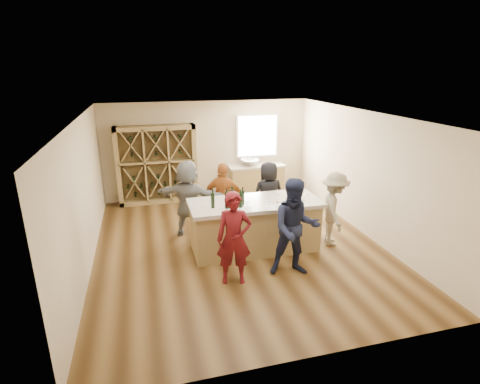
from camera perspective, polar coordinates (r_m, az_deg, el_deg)
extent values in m
cube|color=brown|center=(8.32, -0.32, -8.35)|extent=(6.00, 7.00, 0.10)
cube|color=white|center=(7.47, -0.36, 11.92)|extent=(6.00, 7.00, 0.10)
cube|color=beige|center=(11.13, -4.95, 6.50)|extent=(6.00, 0.10, 2.80)
cube|color=beige|center=(4.69, 10.83, -11.38)|extent=(6.00, 0.10, 2.80)
cube|color=beige|center=(7.64, -23.08, -0.61)|extent=(0.10, 7.00, 2.80)
cube|color=beige|center=(9.00, 18.84, 2.65)|extent=(0.10, 7.00, 2.80)
cube|color=white|center=(11.34, 2.64, 8.57)|extent=(1.30, 0.06, 1.30)
cube|color=white|center=(11.30, 2.69, 8.54)|extent=(1.18, 0.01, 1.18)
cube|color=olive|center=(10.78, -12.53, 4.08)|extent=(2.20, 0.45, 2.20)
cube|color=olive|center=(11.36, 2.47, 1.75)|extent=(1.60, 0.58, 0.86)
cube|color=#B6AA95|center=(11.24, 2.50, 3.99)|extent=(1.70, 0.62, 0.06)
imported|color=silver|center=(11.15, 1.52, 4.54)|extent=(0.54, 0.54, 0.19)
cylinder|color=silver|center=(11.31, 1.27, 5.03)|extent=(0.02, 0.02, 0.30)
cube|color=olive|center=(7.93, 2.25, -5.36)|extent=(2.60, 1.00, 1.00)
cube|color=#B6AA95|center=(7.73, 2.30, -1.70)|extent=(2.72, 1.12, 0.08)
cylinder|color=black|center=(7.33, -4.17, -1.33)|extent=(0.08, 0.08, 0.29)
cylinder|color=black|center=(7.29, -2.01, -1.23)|extent=(0.09, 0.09, 0.34)
cylinder|color=black|center=(7.42, -1.22, -0.86)|extent=(0.09, 0.09, 0.33)
cylinder|color=black|center=(7.33, 0.11, -1.27)|extent=(0.10, 0.10, 0.29)
cylinder|color=black|center=(7.47, 0.39, -0.87)|extent=(0.08, 0.08, 0.29)
cone|color=white|center=(7.21, 1.08, -2.19)|extent=(0.07, 0.07, 0.16)
cone|color=white|center=(7.32, 4.49, -1.89)|extent=(0.08, 0.08, 0.17)
cone|color=white|center=(7.50, 8.47, -1.49)|extent=(0.08, 0.08, 0.18)
cone|color=white|center=(7.65, 5.76, -1.01)|extent=(0.08, 0.08, 0.16)
cone|color=white|center=(7.82, 9.67, -0.67)|extent=(0.08, 0.08, 0.18)
cube|color=white|center=(7.30, 0.87, -2.58)|extent=(0.24, 0.30, 0.00)
cube|color=white|center=(7.38, 4.74, -2.41)|extent=(0.25, 0.32, 0.00)
cube|color=white|center=(7.66, 9.28, -1.78)|extent=(0.24, 0.31, 0.00)
imported|color=#590F14|center=(6.61, -0.91, -7.12)|extent=(0.70, 0.57, 1.70)
imported|color=#191E38|center=(6.91, 8.44, -5.45)|extent=(0.98, 0.66, 1.85)
imported|color=gray|center=(8.28, 14.11, -2.54)|extent=(0.78, 1.14, 1.62)
imported|color=#994C19|center=(8.65, -2.52, -0.95)|extent=(1.08, 0.79, 1.65)
imported|color=black|center=(8.95, 4.34, -0.44)|extent=(0.81, 0.55, 1.61)
imported|color=slate|center=(8.52, -7.88, -0.99)|extent=(1.73, 1.32, 1.77)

